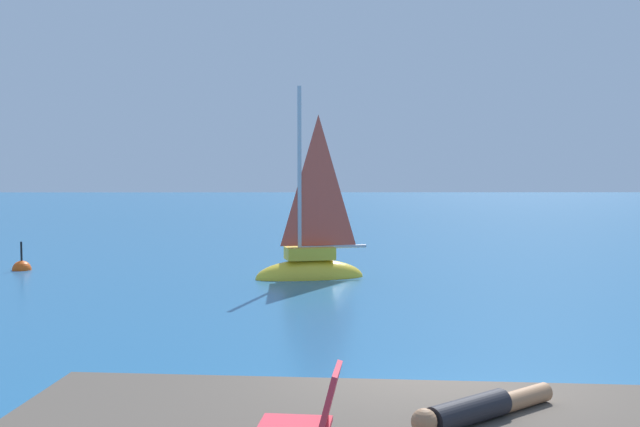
{
  "coord_description": "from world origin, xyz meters",
  "views": [
    {
      "loc": [
        -1.39,
        -8.62,
        3.14
      ],
      "look_at": [
        -1.26,
        10.33,
        1.96
      ],
      "focal_mm": 44.25,
      "sensor_mm": 36.0,
      "label": 1
    }
  ],
  "objects_px": {
    "beach_chair": "(310,415)",
    "marker_buoy": "(22,270)",
    "person_sunbather": "(478,409)",
    "sailboat_near": "(310,267)"
  },
  "relations": [
    {
      "from": "sailboat_near",
      "to": "marker_buoy",
      "type": "height_order",
      "value": "sailboat_near"
    },
    {
      "from": "sailboat_near",
      "to": "marker_buoy",
      "type": "relative_size",
      "value": 5.13
    },
    {
      "from": "beach_chair",
      "to": "sailboat_near",
      "type": "bearing_deg",
      "value": -83.05
    },
    {
      "from": "person_sunbather",
      "to": "sailboat_near",
      "type": "bearing_deg",
      "value": 57.75
    },
    {
      "from": "sailboat_near",
      "to": "marker_buoy",
      "type": "xyz_separation_m",
      "value": [
        -8.61,
        1.71,
        -0.31
      ]
    },
    {
      "from": "sailboat_near",
      "to": "beach_chair",
      "type": "bearing_deg",
      "value": 77.77
    },
    {
      "from": "person_sunbather",
      "to": "marker_buoy",
      "type": "height_order",
      "value": "person_sunbather"
    },
    {
      "from": "marker_buoy",
      "to": "beach_chair",
      "type": "bearing_deg",
      "value": -63.91
    },
    {
      "from": "beach_chair",
      "to": "marker_buoy",
      "type": "distance_m",
      "value": 19.82
    },
    {
      "from": "sailboat_near",
      "to": "person_sunbather",
      "type": "distance_m",
      "value": 14.97
    }
  ]
}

